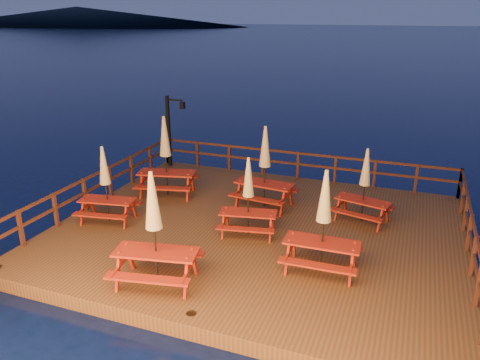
{
  "coord_description": "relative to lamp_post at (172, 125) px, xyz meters",
  "views": [
    {
      "loc": [
        4.09,
        -12.33,
        6.65
      ],
      "look_at": [
        -0.83,
        0.6,
        1.66
      ],
      "focal_mm": 35.0,
      "sensor_mm": 36.0,
      "label": 1
    }
  ],
  "objects": [
    {
      "name": "picnic_table_4",
      "position": [
        8.27,
        -2.89,
        -0.55
      ],
      "size": [
        1.95,
        1.74,
        2.39
      ],
      "rotation": [
        0.0,
        0.0,
        -0.24
      ],
      "color": "maroon",
      "rests_on": "deck"
    },
    {
      "name": "picnic_table_6",
      "position": [
        7.67,
        -6.33,
        -0.38
      ],
      "size": [
        1.94,
        1.61,
        2.72
      ],
      "rotation": [
        0.0,
        0.0,
        0.03
      ],
      "color": "maroon",
      "rests_on": "deck"
    },
    {
      "name": "headland_left",
      "position": [
        -154.61,
        185.45,
        2.3
      ],
      "size": [
        180.0,
        84.0,
        9.0
      ],
      "primitive_type": "ellipsoid",
      "color": "black",
      "rests_on": "ground"
    },
    {
      "name": "ground",
      "position": [
        5.39,
        -4.55,
        -2.2
      ],
      "size": [
        500.0,
        500.0,
        0.0
      ],
      "primitive_type": "plane",
      "color": "#050E32",
      "rests_on": "ground"
    },
    {
      "name": "picnic_table_5",
      "position": [
        5.01,
        -2.82,
        -0.35
      ],
      "size": [
        2.1,
        1.79,
        2.78
      ],
      "rotation": [
        0.0,
        0.0,
        -0.1
      ],
      "color": "maroon",
      "rests_on": "deck"
    },
    {
      "name": "deck",
      "position": [
        5.39,
        -4.55,
        -2.0
      ],
      "size": [
        12.0,
        10.0,
        0.4
      ],
      "primitive_type": "cube",
      "color": "#4C2D18",
      "rests_on": "ground"
    },
    {
      "name": "lamp_post",
      "position": [
        0.0,
        0.0,
        0.0
      ],
      "size": [
        0.85,
        0.18,
        3.0
      ],
      "color": "black",
      "rests_on": "deck"
    },
    {
      "name": "picnic_table_0",
      "position": [
        1.42,
        -3.07,
        -0.3
      ],
      "size": [
        2.36,
        2.09,
        2.88
      ],
      "rotation": [
        0.0,
        0.0,
        0.24
      ],
      "color": "maroon",
      "rests_on": "deck"
    },
    {
      "name": "picnic_table_2",
      "position": [
        0.79,
        -5.72,
        -0.52
      ],
      "size": [
        1.94,
        1.69,
        2.45
      ],
      "rotation": [
        0.0,
        0.0,
        0.18
      ],
      "color": "maroon",
      "rests_on": "deck"
    },
    {
      "name": "railing",
      "position": [
        5.39,
        -2.77,
        -1.03
      ],
      "size": [
        11.8,
        9.75,
        1.1
      ],
      "color": "#3C1D13",
      "rests_on": "deck"
    },
    {
      "name": "picnic_table_1",
      "position": [
        4.06,
        -8.31,
        -0.3
      ],
      "size": [
        2.29,
        2.01,
        2.87
      ],
      "rotation": [
        0.0,
        0.0,
        0.2
      ],
      "color": "maroon",
      "rests_on": "deck"
    },
    {
      "name": "deck_piles",
      "position": [
        5.39,
        -4.55,
        -2.5
      ],
      "size": [
        11.44,
        9.44,
        1.4
      ],
      "color": "#3C1D13",
      "rests_on": "ground"
    },
    {
      "name": "picnic_table_3",
      "position": [
        5.23,
        -5.04,
        -0.55
      ],
      "size": [
        1.91,
        1.67,
        2.39
      ],
      "rotation": [
        0.0,
        0.0,
        0.2
      ],
      "color": "maroon",
      "rests_on": "deck"
    }
  ]
}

